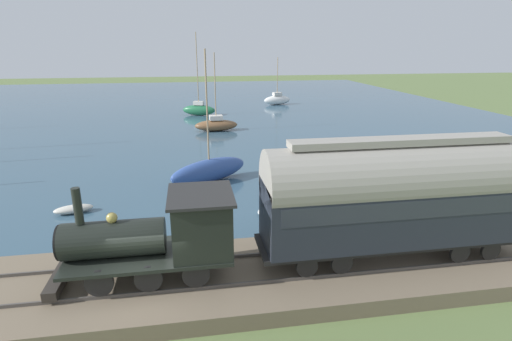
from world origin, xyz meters
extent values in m
plane|color=#607542|center=(0.00, 0.00, 0.00)|extent=(200.00, 200.00, 0.00)
cube|color=#38566B|center=(42.99, 0.00, 0.00)|extent=(80.00, 80.00, 0.01)
cube|color=#756651|center=(0.21, 0.00, 0.30)|extent=(4.97, 56.00, 0.59)
cube|color=#4C4742|center=(-0.72, 0.00, 0.65)|extent=(0.07, 54.88, 0.12)
cube|color=#4C4742|center=(1.14, 0.00, 0.65)|extent=(0.07, 54.88, 0.12)
cylinder|color=black|center=(-0.72, -1.50, 1.17)|extent=(0.12, 0.90, 0.90)
cylinder|color=black|center=(1.14, -1.50, 1.17)|extent=(0.12, 0.90, 0.90)
cylinder|color=black|center=(-0.72, 0.01, 1.17)|extent=(0.12, 0.90, 0.90)
cylinder|color=black|center=(1.14, 0.01, 1.17)|extent=(0.12, 0.90, 0.90)
cylinder|color=black|center=(-0.72, 1.52, 1.17)|extent=(0.12, 0.90, 0.90)
cylinder|color=black|center=(1.14, 1.52, 1.17)|extent=(0.12, 0.90, 0.90)
cube|color=black|center=(0.21, 0.01, 1.54)|extent=(2.36, 5.49, 0.12)
cylinder|color=black|center=(0.21, 1.11, 2.22)|extent=(1.23, 3.30, 1.23)
cylinder|color=black|center=(0.21, 2.80, 2.22)|extent=(1.17, 0.08, 1.17)
cylinder|color=black|center=(0.21, 2.10, 3.45)|extent=(0.28, 0.28, 1.23)
sphere|color=tan|center=(0.21, 1.11, 2.97)|extent=(0.36, 0.36, 0.36)
cube|color=black|center=(0.21, -1.78, 2.57)|extent=(2.26, 1.92, 1.93)
cube|color=#282828|center=(0.21, -1.78, 3.58)|extent=(2.46, 2.16, 0.10)
cube|color=#2D2823|center=(0.21, 3.01, 0.89)|extent=(2.16, 0.44, 0.32)
cylinder|color=black|center=(-0.72, -12.27, 1.09)|extent=(0.12, 0.76, 0.76)
cylinder|color=black|center=(1.14, -12.27, 1.09)|extent=(0.12, 0.76, 0.76)
cylinder|color=black|center=(-0.72, -11.02, 1.09)|extent=(0.12, 0.76, 0.76)
cylinder|color=black|center=(1.14, -11.02, 1.09)|extent=(0.12, 0.76, 0.76)
cylinder|color=black|center=(-0.72, -6.51, 1.09)|extent=(0.12, 0.76, 0.76)
cylinder|color=black|center=(1.14, -6.51, 1.09)|extent=(0.12, 0.76, 0.76)
cylinder|color=black|center=(-0.72, -5.26, 1.09)|extent=(0.12, 0.76, 0.76)
cylinder|color=black|center=(1.14, -5.26, 1.09)|extent=(0.12, 0.76, 0.76)
cube|color=black|center=(0.21, -8.77, 1.40)|extent=(2.11, 10.03, 0.16)
cube|color=#232833|center=(0.21, -8.77, 2.64)|extent=(2.35, 9.63, 2.31)
cube|color=#2D333D|center=(0.21, -8.77, 3.04)|extent=(2.38, 9.02, 0.65)
cylinder|color=gray|center=(0.21, -8.77, 3.79)|extent=(2.46, 9.63, 2.46)
cube|color=gray|center=(0.21, -8.77, 5.14)|extent=(0.82, 8.02, 0.24)
ellipsoid|color=brown|center=(27.46, -4.10, 0.56)|extent=(1.86, 4.36, 1.11)
cylinder|color=#9E8460|center=(27.46, -4.10, 4.36)|extent=(0.10, 0.10, 6.50)
cube|color=silver|center=(27.46, -4.10, 1.34)|extent=(1.06, 1.33, 0.45)
ellipsoid|color=#335199|center=(11.84, -2.58, 0.75)|extent=(3.97, 5.35, 1.48)
cylinder|color=#9E8460|center=(11.84, -2.58, 4.80)|extent=(0.10, 0.10, 6.62)
ellipsoid|color=#236B42|center=(37.06, -2.65, 0.64)|extent=(2.38, 4.20, 1.26)
cylinder|color=#9E8460|center=(37.06, -2.65, 5.50)|extent=(0.10, 0.10, 8.45)
cube|color=silver|center=(37.06, -2.65, 1.50)|extent=(1.04, 1.37, 0.45)
ellipsoid|color=white|center=(44.31, -14.04, 0.66)|extent=(2.29, 4.23, 1.31)
cylinder|color=#9E8460|center=(44.31, -14.04, 3.96)|extent=(0.10, 0.10, 5.29)
cube|color=silver|center=(44.31, -14.04, 1.54)|extent=(1.10, 1.37, 0.45)
ellipsoid|color=silver|center=(11.89, -9.05, 0.24)|extent=(2.32, 2.61, 0.47)
ellipsoid|color=silver|center=(6.48, -5.50, 0.19)|extent=(1.99, 2.10, 0.36)
ellipsoid|color=beige|center=(8.05, 4.62, 0.22)|extent=(1.15, 2.02, 0.43)
camera|label=1|loc=(-12.26, -1.57, 8.35)|focal=28.00mm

